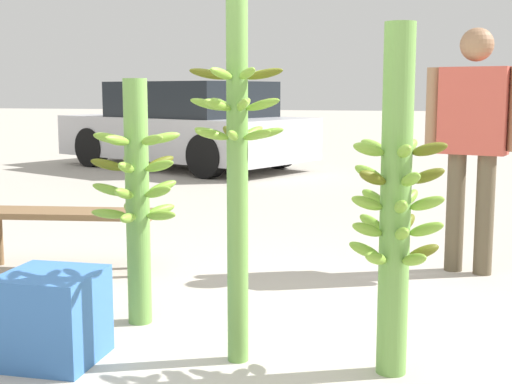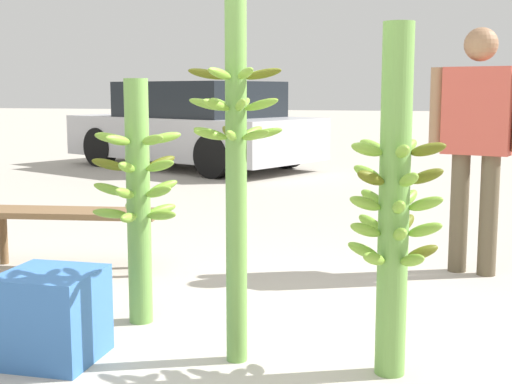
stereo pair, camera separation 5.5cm
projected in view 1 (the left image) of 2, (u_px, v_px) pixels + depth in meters
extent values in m
plane|color=#B2AA9E|center=(225.00, 364.00, 3.21)|extent=(80.00, 80.00, 0.00)
cylinder|color=#6B9E47|center=(138.00, 203.00, 3.69)|extent=(0.12, 0.12, 1.28)
ellipsoid|color=#75A333|center=(117.00, 140.00, 3.52)|extent=(0.10, 0.19, 0.08)
ellipsoid|color=#75A333|center=(152.00, 140.00, 3.54)|extent=(0.18, 0.15, 0.08)
ellipsoid|color=#75A333|center=(164.00, 138.00, 3.71)|extent=(0.18, 0.15, 0.08)
ellipsoid|color=#75A333|center=(138.00, 137.00, 3.79)|extent=(0.11, 0.19, 0.08)
ellipsoid|color=#75A333|center=(109.00, 138.00, 3.68)|extent=(0.19, 0.05, 0.08)
ellipsoid|color=#75A333|center=(130.00, 162.00, 3.80)|extent=(0.15, 0.18, 0.09)
ellipsoid|color=#545914|center=(108.00, 165.00, 3.65)|extent=(0.19, 0.11, 0.09)
ellipsoid|color=#75A333|center=(126.00, 167.00, 3.53)|extent=(0.05, 0.19, 0.09)
ellipsoid|color=#75A333|center=(159.00, 166.00, 3.60)|extent=(0.19, 0.10, 0.09)
ellipsoid|color=#545914|center=(160.00, 163.00, 3.76)|extent=(0.15, 0.18, 0.09)
ellipsoid|color=#75A333|center=(124.00, 194.00, 3.55)|extent=(0.06, 0.19, 0.10)
ellipsoid|color=#75A333|center=(158.00, 192.00, 3.60)|extent=(0.19, 0.12, 0.10)
ellipsoid|color=#75A333|center=(162.00, 187.00, 3.77)|extent=(0.16, 0.17, 0.10)
ellipsoid|color=#75A333|center=(133.00, 186.00, 3.82)|extent=(0.14, 0.19, 0.10)
ellipsoid|color=#75A333|center=(109.00, 190.00, 3.68)|extent=(0.19, 0.09, 0.10)
ellipsoid|color=#75A333|center=(161.00, 210.00, 3.80)|extent=(0.14, 0.18, 0.07)
ellipsoid|color=#75A333|center=(130.00, 209.00, 3.83)|extent=(0.15, 0.18, 0.07)
ellipsoid|color=#75A333|center=(109.00, 214.00, 3.68)|extent=(0.19, 0.11, 0.07)
ellipsoid|color=#75A333|center=(128.00, 218.00, 3.56)|extent=(0.06, 0.19, 0.07)
ellipsoid|color=#75A333|center=(161.00, 216.00, 3.63)|extent=(0.19, 0.10, 0.07)
cylinder|color=#6B9E47|center=(237.00, 170.00, 3.13)|extent=(0.09, 0.09, 1.75)
ellipsoid|color=#75A333|center=(261.00, 74.00, 3.14)|extent=(0.14, 0.15, 0.07)
ellipsoid|color=#545914|center=(240.00, 75.00, 3.19)|extent=(0.06, 0.17, 0.07)
ellipsoid|color=#75A333|center=(217.00, 74.00, 3.15)|extent=(0.17, 0.12, 0.07)
ellipsoid|color=#545914|center=(208.00, 74.00, 3.05)|extent=(0.17, 0.10, 0.07)
ellipsoid|color=#75A333|center=(221.00, 73.00, 2.96)|extent=(0.09, 0.17, 0.07)
ellipsoid|color=#75A333|center=(247.00, 73.00, 2.96)|extent=(0.13, 0.16, 0.07)
ellipsoid|color=#545914|center=(265.00, 74.00, 3.03)|extent=(0.17, 0.05, 0.07)
ellipsoid|color=#75A333|center=(244.00, 104.00, 3.21)|extent=(0.04, 0.17, 0.08)
ellipsoid|color=#75A333|center=(221.00, 104.00, 3.19)|extent=(0.15, 0.14, 0.08)
ellipsoid|color=#75A333|center=(209.00, 104.00, 3.09)|extent=(0.17, 0.07, 0.08)
ellipsoid|color=#75A333|center=(218.00, 105.00, 3.00)|extent=(0.11, 0.17, 0.08)
ellipsoid|color=#75A333|center=(242.00, 105.00, 2.97)|extent=(0.10, 0.17, 0.08)
ellipsoid|color=#75A333|center=(263.00, 105.00, 3.03)|extent=(0.17, 0.08, 0.08)
ellipsoid|color=#545914|center=(263.00, 104.00, 3.14)|extent=(0.16, 0.13, 0.08)
ellipsoid|color=#75A333|center=(211.00, 133.00, 3.15)|extent=(0.17, 0.06, 0.07)
ellipsoid|color=#75A333|center=(212.00, 135.00, 3.04)|extent=(0.15, 0.15, 0.07)
ellipsoid|color=#75A333|center=(233.00, 136.00, 2.99)|extent=(0.06, 0.17, 0.07)
ellipsoid|color=#75A333|center=(257.00, 135.00, 3.02)|extent=(0.16, 0.12, 0.07)
ellipsoid|color=#75A333|center=(265.00, 134.00, 3.12)|extent=(0.17, 0.09, 0.07)
ellipsoid|color=#75A333|center=(253.00, 132.00, 3.21)|extent=(0.09, 0.17, 0.07)
ellipsoid|color=#545914|center=(229.00, 132.00, 3.22)|extent=(0.12, 0.16, 0.07)
cylinder|color=#6B9E47|center=(395.00, 203.00, 3.01)|extent=(0.13, 0.13, 1.50)
ellipsoid|color=#75A333|center=(369.00, 149.00, 2.93)|extent=(0.16, 0.13, 0.08)
ellipsoid|color=#75A333|center=(405.00, 151.00, 2.84)|extent=(0.09, 0.16, 0.08)
ellipsoid|color=#545914|center=(430.00, 149.00, 2.94)|extent=(0.16, 0.06, 0.08)
ellipsoid|color=#75A333|center=(409.00, 146.00, 3.08)|extent=(0.10, 0.16, 0.08)
ellipsoid|color=#75A333|center=(373.00, 146.00, 3.08)|extent=(0.15, 0.14, 0.08)
ellipsoid|color=#75A333|center=(369.00, 173.00, 3.07)|extent=(0.16, 0.11, 0.10)
ellipsoid|color=#545914|center=(373.00, 178.00, 2.92)|extent=(0.14, 0.15, 0.10)
ellipsoid|color=#75A333|center=(411.00, 179.00, 2.86)|extent=(0.12, 0.16, 0.10)
ellipsoid|color=#545914|center=(428.00, 176.00, 2.98)|extent=(0.16, 0.07, 0.10)
ellipsoid|color=#545914|center=(402.00, 172.00, 3.11)|extent=(0.07, 0.16, 0.10)
ellipsoid|color=#75A333|center=(401.00, 207.00, 2.88)|extent=(0.08, 0.16, 0.09)
ellipsoid|color=#75A333|center=(427.00, 203.00, 2.96)|extent=(0.16, 0.07, 0.09)
ellipsoid|color=#75A333|center=(409.00, 198.00, 3.11)|extent=(0.11, 0.16, 0.09)
ellipsoid|color=#75A333|center=(374.00, 198.00, 3.11)|extent=(0.15, 0.14, 0.09)
ellipsoid|color=#75A333|center=(367.00, 203.00, 2.97)|extent=(0.16, 0.12, 0.09)
ellipsoid|color=#75A333|center=(367.00, 230.00, 2.98)|extent=(0.16, 0.13, 0.09)
ellipsoid|color=#75A333|center=(402.00, 234.00, 2.89)|extent=(0.09, 0.16, 0.09)
ellipsoid|color=#75A333|center=(426.00, 229.00, 2.99)|extent=(0.16, 0.06, 0.09)
ellipsoid|color=#545914|center=(407.00, 223.00, 3.13)|extent=(0.10, 0.16, 0.09)
ellipsoid|color=#75A333|center=(372.00, 223.00, 3.12)|extent=(0.15, 0.14, 0.09)
ellipsoid|color=#75A333|center=(414.00, 260.00, 2.92)|extent=(0.14, 0.15, 0.09)
ellipsoid|color=#545914|center=(423.00, 252.00, 3.06)|extent=(0.16, 0.10, 0.09)
ellipsoid|color=#75A333|center=(393.00, 247.00, 3.17)|extent=(0.06, 0.16, 0.09)
ellipsoid|color=#75A333|center=(364.00, 250.00, 3.10)|extent=(0.16, 0.09, 0.09)
ellipsoid|color=#75A333|center=(376.00, 258.00, 2.94)|extent=(0.12, 0.16, 0.09)
cylinder|color=brown|center=(455.00, 212.00, 4.82)|extent=(0.15, 0.15, 0.80)
cylinder|color=brown|center=(485.00, 215.00, 4.72)|extent=(0.15, 0.15, 0.80)
cube|color=#BF4C3F|center=(474.00, 111.00, 4.67)|extent=(0.47, 0.32, 0.57)
cylinder|color=#936B4C|center=(434.00, 108.00, 4.80)|extent=(0.13, 0.13, 0.54)
sphere|color=#936B4C|center=(477.00, 45.00, 4.61)|extent=(0.22, 0.22, 0.22)
cube|color=brown|center=(63.00, 213.00, 4.81)|extent=(1.30, 0.50, 0.04)
cylinder|color=brown|center=(144.00, 241.00, 4.91)|extent=(0.06, 0.06, 0.38)
cylinder|color=brown|center=(135.00, 249.00, 4.68)|extent=(0.06, 0.06, 0.38)
cube|color=#B7B7BC|center=(184.00, 137.00, 11.28)|extent=(4.41, 3.40, 0.64)
cube|color=black|center=(191.00, 99.00, 11.10)|extent=(2.72, 2.48, 0.54)
cylinder|color=black|center=(92.00, 147.00, 11.42)|extent=(0.65, 0.45, 0.62)
cylinder|color=black|center=(167.00, 141.00, 12.72)|extent=(0.65, 0.45, 0.62)
cylinder|color=black|center=(207.00, 156.00, 9.89)|extent=(0.65, 0.45, 0.62)
cylinder|color=black|center=(279.00, 148.00, 11.19)|extent=(0.65, 0.45, 0.62)
cube|color=#386BB2|center=(52.00, 317.00, 3.22)|extent=(0.41, 0.41, 0.41)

